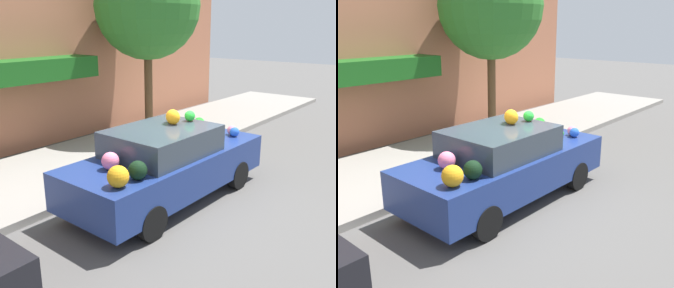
# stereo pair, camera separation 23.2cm
# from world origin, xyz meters

# --- Properties ---
(ground_plane) EXTENTS (60.00, 60.00, 0.00)m
(ground_plane) POSITION_xyz_m (0.00, 0.00, 0.00)
(ground_plane) COLOR #565451
(sidewalk_curb) EXTENTS (24.00, 3.20, 0.15)m
(sidewalk_curb) POSITION_xyz_m (0.00, 2.70, 0.07)
(sidewalk_curb) COLOR gray
(sidewalk_curb) RESTS_ON ground
(building_facade) EXTENTS (18.00, 1.20, 5.44)m
(building_facade) POSITION_xyz_m (0.01, 4.92, 2.69)
(building_facade) COLOR #B26B4C
(building_facade) RESTS_ON ground
(street_tree) EXTENTS (2.99, 2.99, 5.12)m
(street_tree) POSITION_xyz_m (3.23, 3.23, 3.76)
(street_tree) COLOR brown
(street_tree) RESTS_ON sidewalk_curb
(fire_hydrant) EXTENTS (0.20, 0.20, 0.70)m
(fire_hydrant) POSITION_xyz_m (0.20, 1.62, 0.49)
(fire_hydrant) COLOR gold
(fire_hydrant) RESTS_ON sidewalk_curb
(art_car) EXTENTS (4.33, 1.79, 1.74)m
(art_car) POSITION_xyz_m (-0.03, -0.09, 0.76)
(art_car) COLOR navy
(art_car) RESTS_ON ground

